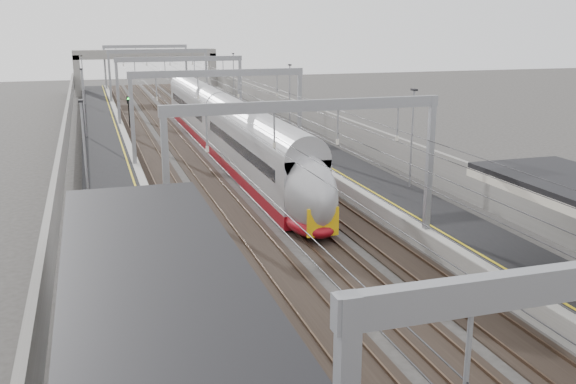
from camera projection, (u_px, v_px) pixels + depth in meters
platform_left at (110, 163)px, 49.03m from camera, size 4.00×120.00×1.00m
platform_right at (307, 151)px, 53.64m from camera, size 4.00×120.00×1.00m
tracks at (213, 163)px, 51.45m from camera, size 11.40×140.00×0.20m
overhead_line at (197, 79)px, 56.00m from camera, size 13.00×140.00×6.60m
overbridge at (146, 60)px, 100.88m from camera, size 22.00×2.20×6.90m
wall_left at (64, 152)px, 47.83m from camera, size 0.30×120.00×3.20m
wall_right at (343, 136)px, 54.28m from camera, size 0.30×120.00×3.20m
train at (228, 135)px, 52.42m from camera, size 2.64×48.16×4.18m
signal_green at (129, 107)px, 67.23m from camera, size 0.32×0.32×3.48m
signal_red_near at (208, 104)px, 69.51m from camera, size 0.32×0.32×3.48m
signal_red_far at (209, 92)px, 80.90m from camera, size 0.32×0.32×3.48m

